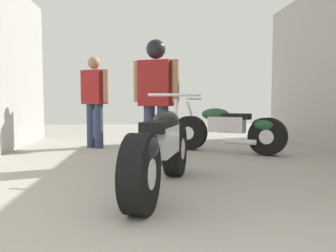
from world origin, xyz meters
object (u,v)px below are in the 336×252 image
motorcycle_black_naked (229,129)px  mechanic_in_blue (94,97)px  mechanic_with_helmet (156,90)px  motorcycle_maroon_cruiser (160,150)px

motorcycle_black_naked → mechanic_in_blue: 2.47m
motorcycle_black_naked → mechanic_in_blue: (-2.28, 0.78, 0.55)m
motorcycle_black_naked → mechanic_with_helmet: 1.69m
motorcycle_black_naked → mechanic_in_blue: size_ratio=1.03×
mechanic_with_helmet → mechanic_in_blue: bearing=120.4°
motorcycle_black_naked → mechanic_in_blue: mechanic_in_blue is taller
motorcycle_maroon_cruiser → mechanic_in_blue: size_ratio=1.19×
motorcycle_maroon_cruiser → mechanic_with_helmet: (0.03, 1.42, 0.59)m
motorcycle_maroon_cruiser → mechanic_with_helmet: mechanic_with_helmet is taller
mechanic_in_blue → mechanic_with_helmet: mechanic_with_helmet is taller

